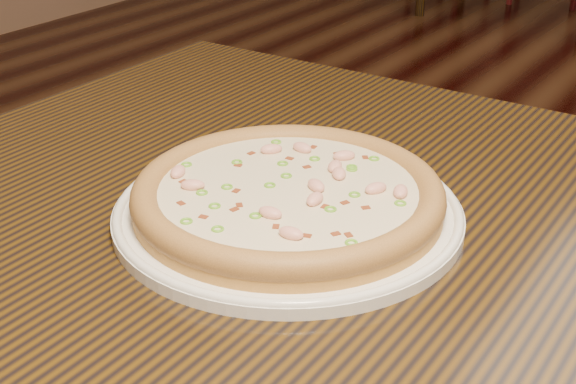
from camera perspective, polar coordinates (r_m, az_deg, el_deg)
The scene contains 3 objects.
hero_table at distance 0.85m, azimuth 8.78°, elevation -8.59°, with size 1.20×0.80×0.75m.
plate at distance 0.80m, azimuth -0.00°, elevation -1.36°, with size 0.35×0.35×0.02m.
pizza at distance 0.79m, azimuth 0.01°, elevation -0.18°, with size 0.31×0.31×0.03m.
Camera 1 is at (0.00, -1.30, 1.13)m, focal length 50.00 mm.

